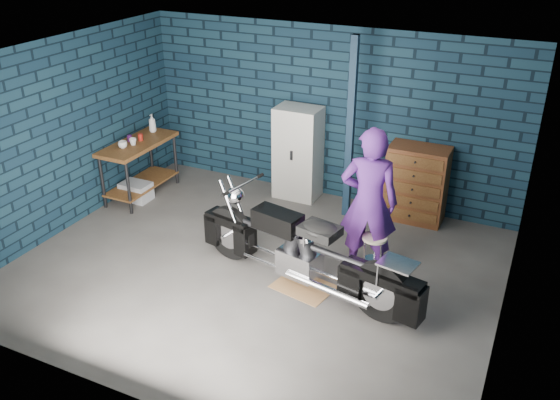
{
  "coord_description": "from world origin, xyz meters",
  "views": [
    {
      "loc": [
        3.07,
        -5.74,
        4.21
      ],
      "look_at": [
        0.21,
        0.3,
        0.91
      ],
      "focal_mm": 38.0,
      "sensor_mm": 36.0,
      "label": 1
    }
  ],
  "objects_px": {
    "workbench": "(140,169)",
    "motorcycle": "(304,247)",
    "person": "(369,203)",
    "tool_chest": "(416,184)",
    "locker": "(298,153)",
    "shop_stool": "(373,256)",
    "storage_bin": "(136,191)"
  },
  "relations": [
    {
      "from": "workbench",
      "to": "locker",
      "type": "height_order",
      "value": "locker"
    },
    {
      "from": "person",
      "to": "storage_bin",
      "type": "bearing_deg",
      "value": -19.05
    },
    {
      "from": "motorcycle",
      "to": "shop_stool",
      "type": "bearing_deg",
      "value": 53.42
    },
    {
      "from": "workbench",
      "to": "motorcycle",
      "type": "distance_m",
      "value": 3.65
    },
    {
      "from": "motorcycle",
      "to": "shop_stool",
      "type": "distance_m",
      "value": 0.97
    },
    {
      "from": "shop_stool",
      "to": "workbench",
      "type": "bearing_deg",
      "value": 170.5
    },
    {
      "from": "workbench",
      "to": "motorcycle",
      "type": "bearing_deg",
      "value": -20.86
    },
    {
      "from": "shop_stool",
      "to": "person",
      "type": "bearing_deg",
      "value": 150.04
    },
    {
      "from": "tool_chest",
      "to": "shop_stool",
      "type": "bearing_deg",
      "value": -93.07
    },
    {
      "from": "locker",
      "to": "tool_chest",
      "type": "relative_size",
      "value": 1.29
    },
    {
      "from": "storage_bin",
      "to": "locker",
      "type": "distance_m",
      "value": 2.65
    },
    {
      "from": "workbench",
      "to": "locker",
      "type": "distance_m",
      "value": 2.54
    },
    {
      "from": "motorcycle",
      "to": "storage_bin",
      "type": "height_order",
      "value": "motorcycle"
    },
    {
      "from": "motorcycle",
      "to": "person",
      "type": "relative_size",
      "value": 1.35
    },
    {
      "from": "storage_bin",
      "to": "workbench",
      "type": "bearing_deg",
      "value": 96.06
    },
    {
      "from": "storage_bin",
      "to": "shop_stool",
      "type": "distance_m",
      "value": 4.11
    },
    {
      "from": "locker",
      "to": "person",
      "type": "bearing_deg",
      "value": -44.64
    },
    {
      "from": "person",
      "to": "storage_bin",
      "type": "relative_size",
      "value": 4.2
    },
    {
      "from": "tool_chest",
      "to": "shop_stool",
      "type": "height_order",
      "value": "tool_chest"
    },
    {
      "from": "person",
      "to": "tool_chest",
      "type": "bearing_deg",
      "value": -110.64
    },
    {
      "from": "storage_bin",
      "to": "shop_stool",
      "type": "relative_size",
      "value": 0.82
    },
    {
      "from": "locker",
      "to": "shop_stool",
      "type": "bearing_deg",
      "value": -43.77
    },
    {
      "from": "tool_chest",
      "to": "locker",
      "type": "bearing_deg",
      "value": 180.0
    },
    {
      "from": "workbench",
      "to": "locker",
      "type": "relative_size",
      "value": 0.94
    },
    {
      "from": "workbench",
      "to": "tool_chest",
      "type": "relative_size",
      "value": 1.22
    },
    {
      "from": "person",
      "to": "storage_bin",
      "type": "xyz_separation_m",
      "value": [
        -3.95,
        0.42,
        -0.83
      ]
    },
    {
      "from": "person",
      "to": "locker",
      "type": "distance_m",
      "value": 2.36
    },
    {
      "from": "person",
      "to": "shop_stool",
      "type": "height_order",
      "value": "person"
    },
    {
      "from": "shop_stool",
      "to": "motorcycle",
      "type": "bearing_deg",
      "value": -138.12
    },
    {
      "from": "motorcycle",
      "to": "locker",
      "type": "height_order",
      "value": "locker"
    },
    {
      "from": "workbench",
      "to": "storage_bin",
      "type": "height_order",
      "value": "workbench"
    },
    {
      "from": "tool_chest",
      "to": "shop_stool",
      "type": "relative_size",
      "value": 2.03
    }
  ]
}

